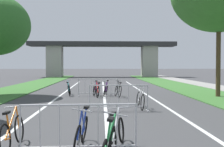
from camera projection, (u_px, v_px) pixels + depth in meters
grass_verge_left at (23, 88)px, 22.61m from camera, size 3.35×51.37×0.05m
grass_verge_right at (182, 87)px, 23.12m from camera, size 3.35×51.37×0.05m
sidewalk_path_right at (215, 87)px, 23.22m from camera, size 2.29×51.37×0.08m
lane_stripe_center at (104, 96)px, 16.71m from camera, size 0.14×29.72×0.01m
lane_stripe_right_lane at (148, 96)px, 16.82m from camera, size 0.14×29.72×0.01m
lane_stripe_left_lane at (60, 96)px, 16.61m from camera, size 0.14×29.72×0.01m
overpass_bridge at (102, 53)px, 44.17m from camera, size 23.18×3.25×5.56m
crowd_barrier_nearest at (79, 130)px, 5.61m from camera, size 2.40×0.52×1.05m
crowd_barrier_second at (119, 98)px, 11.10m from camera, size 2.39×0.47×1.05m
crowd_barrier_third at (98, 87)px, 16.50m from camera, size 2.40×0.51×1.05m
bicycle_blue_0 at (81, 132)px, 6.08m from camera, size 0.42×1.61×0.96m
bicycle_red_1 at (97, 91)px, 16.06m from camera, size 0.51×1.62×0.92m
bicycle_orange_3 at (12, 132)px, 6.05m from camera, size 0.50×1.64×0.91m
bicycle_teal_4 at (69, 89)px, 16.96m from camera, size 0.53×1.72×0.93m
bicycle_white_5 at (140, 99)px, 11.72m from camera, size 0.44×1.66×1.01m
bicycle_silver_6 at (117, 133)px, 6.06m from camera, size 0.55×1.60×0.87m
bicycle_black_7 at (118, 90)px, 16.11m from camera, size 0.45×1.71×0.97m
bicycle_purple_8 at (106, 90)px, 16.89m from camera, size 0.53×1.61×0.93m
bicycle_green_9 at (108, 145)px, 5.10m from camera, size 0.63×1.66×0.92m
bicycle_blue_10 at (96, 89)px, 16.98m from camera, size 0.64×1.62×0.90m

